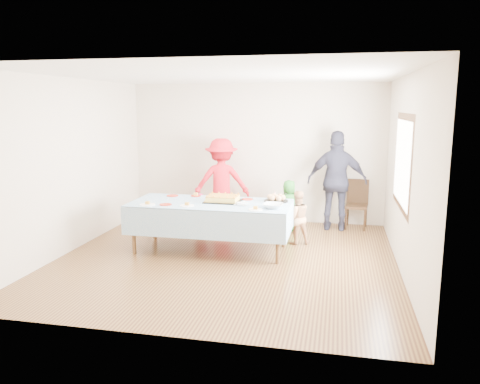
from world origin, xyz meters
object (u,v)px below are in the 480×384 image
(dining_chair, at_px, (357,201))
(adult_left, at_px, (222,182))
(party_table, at_px, (211,206))
(birthday_cake, at_px, (223,199))

(dining_chair, xyz_separation_m, adult_left, (-2.57, -0.23, 0.32))
(party_table, xyz_separation_m, dining_chair, (2.31, 1.95, -0.22))
(birthday_cake, bearing_deg, dining_chair, 40.92)
(party_table, height_order, dining_chair, dining_chair)
(party_table, height_order, adult_left, adult_left)
(party_table, bearing_deg, adult_left, 98.38)
(party_table, relative_size, dining_chair, 2.75)
(birthday_cake, bearing_deg, party_table, -150.82)
(dining_chair, distance_m, adult_left, 2.60)
(party_table, bearing_deg, dining_chair, 40.14)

